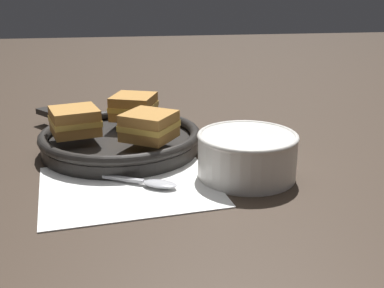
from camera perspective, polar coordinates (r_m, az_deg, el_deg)
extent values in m
plane|color=#382B21|center=(0.79, -1.21, -3.63)|extent=(4.00, 4.00, 0.00)
cube|color=white|center=(0.75, -7.48, -4.89)|extent=(0.29, 0.25, 0.00)
cylinder|color=silver|center=(0.77, 6.53, -1.41)|extent=(0.16, 0.16, 0.07)
cylinder|color=#C14C19|center=(0.76, 6.59, 0.15)|extent=(0.14, 0.14, 0.01)
torus|color=silver|center=(0.76, 6.62, 0.94)|extent=(0.16, 0.16, 0.01)
cube|color=#B7B7BC|center=(0.77, -9.73, -3.86)|extent=(0.11, 0.06, 0.01)
ellipsoid|color=#B7B7BC|center=(0.73, -3.83, -4.75)|extent=(0.06, 0.05, 0.01)
cylinder|color=black|center=(0.90, -8.43, -0.12)|extent=(0.28, 0.28, 0.02)
torus|color=black|center=(0.89, -8.50, 1.16)|extent=(0.29, 0.29, 0.02)
cube|color=black|center=(1.05, -15.70, 3.28)|extent=(0.10, 0.11, 0.01)
cube|color=#B27A38|center=(0.95, -6.89, 3.61)|extent=(0.10, 0.10, 0.02)
cube|color=gold|center=(0.95, -6.93, 4.43)|extent=(0.10, 0.10, 0.01)
cube|color=#B27A38|center=(0.95, -6.96, 5.24)|extent=(0.10, 0.10, 0.02)
cube|color=#B27A38|center=(0.88, -13.65, 1.79)|extent=(0.10, 0.09, 0.02)
cube|color=gold|center=(0.87, -13.72, 2.66)|extent=(0.10, 0.10, 0.01)
cube|color=#B27A38|center=(0.87, -13.79, 3.55)|extent=(0.10, 0.09, 0.02)
cube|color=#B27A38|center=(0.83, -5.07, 1.23)|extent=(0.11, 0.11, 0.02)
cube|color=gold|center=(0.82, -5.10, 2.16)|extent=(0.11, 0.11, 0.01)
cube|color=#B27A38|center=(0.82, -5.13, 3.10)|extent=(0.11, 0.11, 0.02)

